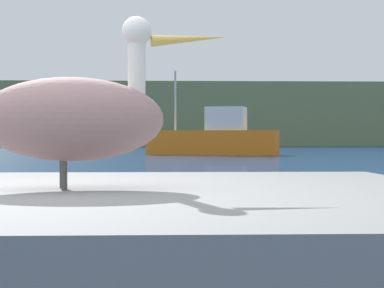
% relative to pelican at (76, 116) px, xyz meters
% --- Properties ---
extents(hillside_backdrop, '(140.00, 17.63, 7.15)m').
position_rel_pelican_xyz_m(hillside_backdrop, '(-0.54, 78.23, 2.41)').
color(hillside_backdrop, '#6B7A51').
rests_on(hillside_backdrop, ground).
extents(pier_dock, '(3.93, 3.17, 0.80)m').
position_rel_pelican_xyz_m(pier_dock, '(-0.02, -0.00, -0.76)').
color(pier_dock, gray).
rests_on(pier_dock, ground).
extents(pelican, '(1.30, 0.63, 0.88)m').
position_rel_pelican_xyz_m(pelican, '(0.00, 0.00, 0.00)').
color(pelican, gray).
rests_on(pelican, pier_dock).
extents(fishing_boat_orange, '(7.78, 4.05, 4.94)m').
position_rel_pelican_xyz_m(fishing_boat_orange, '(3.26, 35.36, -0.20)').
color(fishing_boat_orange, orange).
rests_on(fishing_boat_orange, ground).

